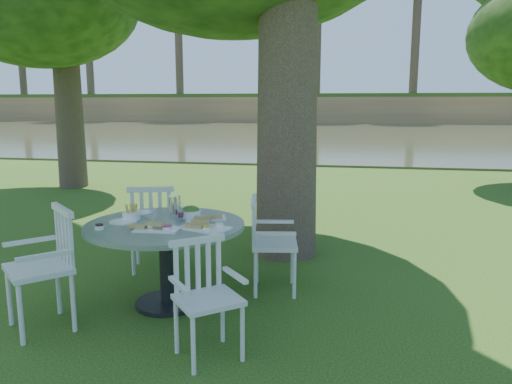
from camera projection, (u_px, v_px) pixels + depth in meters
ground at (252, 277)px, 5.10m from camera, size 140.00×140.00×0.00m
table at (166, 240)px, 4.30m from camera, size 1.36×1.36×0.74m
chair_ne at (265, 237)px, 4.66m from camera, size 0.49×0.51×0.89m
chair_nw at (153, 222)px, 5.17m from camera, size 0.57×0.55×0.92m
chair_sw at (51, 258)px, 3.91m from camera, size 0.66×0.66×0.95m
chair_se at (204, 288)px, 3.49m from camera, size 0.57×0.56×0.82m
tableware at (172, 217)px, 4.34m from camera, size 1.11×0.79×0.21m
river at (335, 135)px, 27.33m from camera, size 100.00×28.00×0.12m
far_bank at (348, 39)px, 43.51m from camera, size 100.00×18.00×15.20m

